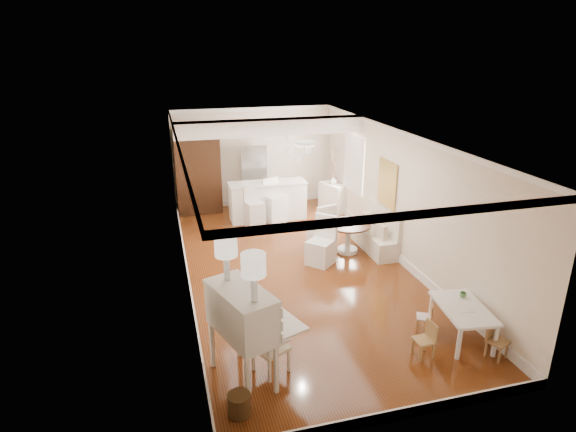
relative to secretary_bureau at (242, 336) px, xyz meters
name	(u,v)px	position (x,y,z in m)	size (l,w,h in m)	color
room	(294,173)	(1.74, 3.51, 1.27)	(9.00, 9.04, 2.82)	brown
secretary_bureau	(242,336)	(0.00, 0.00, 0.00)	(1.11, 1.13, 1.42)	silver
gustavian_armchair	(271,347)	(0.41, 0.07, -0.31)	(0.46, 0.46, 0.80)	silver
wicker_basket	(239,404)	(-0.17, -0.67, -0.56)	(0.30, 0.30, 0.30)	#4B3217
kids_table	(461,323)	(3.53, 0.07, -0.42)	(0.68, 1.14, 0.57)	white
kids_chair_a	(424,340)	(2.71, -0.19, -0.42)	(0.28, 0.28, 0.57)	#A47F4A
kids_chair_b	(424,317)	(3.09, 0.44, -0.46)	(0.24, 0.24, 0.50)	#AE7D4F
kids_chair_c	(498,341)	(3.76, -0.51, -0.43)	(0.27, 0.27, 0.57)	#9A6F46
banquette	(375,229)	(3.69, 3.69, -0.22)	(0.52, 1.60, 0.98)	silver
dining_table	(348,238)	(3.06, 3.71, -0.37)	(1.00, 1.00, 0.68)	#4A2818
slip_chair_near	(321,241)	(2.27, 3.29, -0.18)	(0.50, 0.52, 1.05)	white
slip_chair_far	(321,225)	(2.58, 4.21, -0.19)	(0.49, 0.52, 1.04)	white
breakfast_counter	(268,201)	(1.80, 6.29, -0.19)	(2.05, 0.65, 1.03)	white
bar_stool_left	(255,207)	(1.34, 5.80, -0.17)	(0.43, 0.43, 1.07)	silver
bar_stool_right	(274,201)	(1.92, 6.03, -0.13)	(0.47, 0.47, 1.17)	white
pantry_cabinet	(198,172)	(0.10, 7.37, 0.44)	(1.20, 0.60, 2.30)	#381E11
fridge	(266,176)	(2.00, 7.34, 0.19)	(0.75, 0.65, 1.80)	silver
sideboard	(333,198)	(3.70, 6.45, -0.31)	(0.37, 0.83, 0.79)	white
pencil_cup	(463,295)	(3.70, 0.34, -0.10)	(0.11, 0.11, 0.09)	#578D52
branch_vase	(333,180)	(3.70, 6.46, 0.19)	(0.20, 0.20, 0.21)	white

